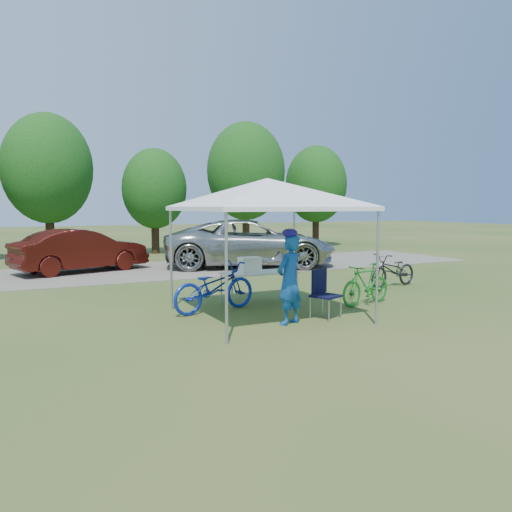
{
  "coord_description": "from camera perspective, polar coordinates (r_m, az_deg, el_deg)",
  "views": [
    {
      "loc": [
        -4.51,
        -8.65,
        2.19
      ],
      "look_at": [
        0.74,
        2.0,
        1.0
      ],
      "focal_mm": 35.0,
      "sensor_mm": 36.0,
      "label": 1
    }
  ],
  "objects": [
    {
      "name": "ground",
      "position": [
        10.0,
        1.26,
        -6.92
      ],
      "size": [
        100.0,
        100.0,
        0.0
      ],
      "primitive_type": "plane",
      "color": "#2D5119",
      "rests_on": "ground"
    },
    {
      "name": "gravel_strip",
      "position": [
        17.39,
        -11.0,
        -1.58
      ],
      "size": [
        24.0,
        5.0,
        0.02
      ],
      "primitive_type": "cube",
      "color": "gray",
      "rests_on": "ground"
    },
    {
      "name": "canopy",
      "position": [
        9.77,
        1.29,
        8.44
      ],
      "size": [
        4.53,
        4.53,
        3.0
      ],
      "color": "#A5A5AA",
      "rests_on": "ground"
    },
    {
      "name": "treeline",
      "position": [
        23.13,
        -15.88,
        8.84
      ],
      "size": [
        24.89,
        4.28,
        6.3
      ],
      "color": "#382314",
      "rests_on": "ground"
    },
    {
      "name": "folding_table",
      "position": [
        11.31,
        0.39,
        -2.04
      ],
      "size": [
        1.71,
        0.71,
        0.71
      ],
      "color": "white",
      "rests_on": "ground"
    },
    {
      "name": "folding_chair",
      "position": [
        9.89,
        7.62,
        -3.8
      ],
      "size": [
        0.63,
        0.66,
        0.95
      ],
      "rotation": [
        0.0,
        0.0,
        0.4
      ],
      "color": "black",
      "rests_on": "ground"
    },
    {
      "name": "cooler",
      "position": [
        11.17,
        -0.72,
        -1.0
      ],
      "size": [
        0.48,
        0.33,
        0.35
      ],
      "color": "white",
      "rests_on": "folding_table"
    },
    {
      "name": "ice_cream_cup",
      "position": [
        11.47,
        2.56,
        -1.57
      ],
      "size": [
        0.08,
        0.08,
        0.06
      ],
      "primitive_type": "cylinder",
      "color": "#C4DC33",
      "rests_on": "folding_table"
    },
    {
      "name": "cyclist",
      "position": [
        9.25,
        3.84,
        -2.73
      ],
      "size": [
        0.72,
        0.61,
        1.66
      ],
      "primitive_type": "imported",
      "rotation": [
        0.0,
        0.0,
        3.56
      ],
      "color": "#144CA4",
      "rests_on": "ground"
    },
    {
      "name": "bike_blue",
      "position": [
        10.4,
        -4.77,
        -3.55
      ],
      "size": [
        2.07,
        1.13,
        1.03
      ],
      "primitive_type": "imported",
      "rotation": [
        0.0,
        0.0,
        1.81
      ],
      "color": "#132CAB",
      "rests_on": "ground"
    },
    {
      "name": "bike_green",
      "position": [
        11.35,
        12.45,
        -3.16
      ],
      "size": [
        1.6,
        0.76,
        0.92
      ],
      "primitive_type": "imported",
      "rotation": [
        0.0,
        0.0,
        -1.35
      ],
      "color": "#1B7A21",
      "rests_on": "ground"
    },
    {
      "name": "bike_dark",
      "position": [
        14.04,
        15.44,
        -1.57
      ],
      "size": [
        1.82,
        0.91,
        0.92
      ],
      "primitive_type": "imported",
      "rotation": [
        0.0,
        0.0,
        -1.39
      ],
      "color": "black",
      "rests_on": "ground"
    },
    {
      "name": "minivan",
      "position": [
        17.95,
        -0.7,
        1.5
      ],
      "size": [
        6.7,
        4.78,
        1.69
      ],
      "primitive_type": "imported",
      "rotation": [
        0.0,
        0.0,
        1.21
      ],
      "color": "#B0B1AC",
      "rests_on": "gravel_strip"
    },
    {
      "name": "sedan",
      "position": [
        17.5,
        -19.38,
        0.61
      ],
      "size": [
        4.55,
        2.74,
        1.42
      ],
      "primitive_type": "imported",
      "rotation": [
        0.0,
        0.0,
        1.88
      ],
      "color": "#44100B",
      "rests_on": "gravel_strip"
    }
  ]
}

